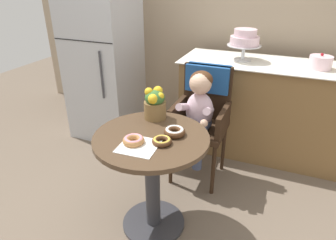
{
  "coord_description": "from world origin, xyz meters",
  "views": [
    {
      "loc": [
        0.7,
        -1.44,
        1.62
      ],
      "look_at": [
        0.05,
        0.15,
        0.77
      ],
      "focal_mm": 31.99,
      "sensor_mm": 36.0,
      "label": 1
    }
  ],
  "objects_px": {
    "donut_mid": "(162,141)",
    "cafe_table": "(152,165)",
    "donut_side": "(134,140)",
    "round_layer_cake": "(320,62)",
    "tiered_cake_stand": "(245,40)",
    "donut_front": "(175,131)",
    "seated_child": "(198,108)",
    "refrigerator": "(103,56)",
    "wicker_chair": "(204,105)",
    "flower_vase": "(155,103)"
  },
  "relations": [
    {
      "from": "seated_child",
      "to": "donut_mid",
      "type": "bearing_deg",
      "value": -91.97
    },
    {
      "from": "donut_front",
      "to": "donut_side",
      "type": "xyz_separation_m",
      "value": [
        -0.18,
        -0.19,
        -0.0
      ]
    },
    {
      "from": "round_layer_cake",
      "to": "donut_side",
      "type": "bearing_deg",
      "value": -125.9
    },
    {
      "from": "flower_vase",
      "to": "tiered_cake_stand",
      "type": "height_order",
      "value": "tiered_cake_stand"
    },
    {
      "from": "wicker_chair",
      "to": "cafe_table",
      "type": "bearing_deg",
      "value": -100.26
    },
    {
      "from": "wicker_chair",
      "to": "donut_side",
      "type": "xyz_separation_m",
      "value": [
        -0.18,
        -0.87,
        0.1
      ]
    },
    {
      "from": "tiered_cake_stand",
      "to": "refrigerator",
      "type": "relative_size",
      "value": 0.18
    },
    {
      "from": "seated_child",
      "to": "round_layer_cake",
      "type": "distance_m",
      "value": 1.1
    },
    {
      "from": "donut_mid",
      "to": "tiered_cake_stand",
      "type": "relative_size",
      "value": 0.39
    },
    {
      "from": "cafe_table",
      "to": "donut_side",
      "type": "xyz_separation_m",
      "value": [
        -0.06,
        -0.12,
        0.23
      ]
    },
    {
      "from": "seated_child",
      "to": "cafe_table",
      "type": "bearing_deg",
      "value": -101.22
    },
    {
      "from": "donut_mid",
      "to": "flower_vase",
      "type": "bearing_deg",
      "value": 120.88
    },
    {
      "from": "donut_mid",
      "to": "round_layer_cake",
      "type": "xyz_separation_m",
      "value": [
        0.85,
        1.33,
        0.21
      ]
    },
    {
      "from": "donut_mid",
      "to": "donut_side",
      "type": "height_order",
      "value": "donut_side"
    },
    {
      "from": "wicker_chair",
      "to": "donut_side",
      "type": "distance_m",
      "value": 0.9
    },
    {
      "from": "cafe_table",
      "to": "donut_front",
      "type": "distance_m",
      "value": 0.28
    },
    {
      "from": "wicker_chair",
      "to": "round_layer_cake",
      "type": "relative_size",
      "value": 5.27
    },
    {
      "from": "donut_side",
      "to": "donut_mid",
      "type": "bearing_deg",
      "value": 21.62
    },
    {
      "from": "donut_side",
      "to": "cafe_table",
      "type": "bearing_deg",
      "value": 64.28
    },
    {
      "from": "donut_side",
      "to": "round_layer_cake",
      "type": "height_order",
      "value": "round_layer_cake"
    },
    {
      "from": "seated_child",
      "to": "flower_vase",
      "type": "relative_size",
      "value": 3.32
    },
    {
      "from": "flower_vase",
      "to": "round_layer_cake",
      "type": "xyz_separation_m",
      "value": [
        1.03,
        1.03,
        0.12
      ]
    },
    {
      "from": "cafe_table",
      "to": "flower_vase",
      "type": "relative_size",
      "value": 3.29
    },
    {
      "from": "refrigerator",
      "to": "seated_child",
      "type": "bearing_deg",
      "value": -23.17
    },
    {
      "from": "donut_front",
      "to": "donut_mid",
      "type": "relative_size",
      "value": 1.14
    },
    {
      "from": "donut_front",
      "to": "tiered_cake_stand",
      "type": "height_order",
      "value": "tiered_cake_stand"
    },
    {
      "from": "cafe_table",
      "to": "tiered_cake_stand",
      "type": "distance_m",
      "value": 1.46
    },
    {
      "from": "donut_side",
      "to": "tiered_cake_stand",
      "type": "bearing_deg",
      "value": 75.38
    },
    {
      "from": "wicker_chair",
      "to": "seated_child",
      "type": "bearing_deg",
      "value": -91.31
    },
    {
      "from": "seated_child",
      "to": "tiered_cake_stand",
      "type": "height_order",
      "value": "tiered_cake_stand"
    },
    {
      "from": "tiered_cake_stand",
      "to": "round_layer_cake",
      "type": "xyz_separation_m",
      "value": [
        0.64,
        -0.03,
        -0.13
      ]
    },
    {
      "from": "donut_side",
      "to": "refrigerator",
      "type": "distance_m",
      "value": 1.58
    },
    {
      "from": "donut_mid",
      "to": "refrigerator",
      "type": "distance_m",
      "value": 1.63
    },
    {
      "from": "donut_front",
      "to": "round_layer_cake",
      "type": "xyz_separation_m",
      "value": [
        0.82,
        1.2,
        0.21
      ]
    },
    {
      "from": "donut_mid",
      "to": "tiered_cake_stand",
      "type": "xyz_separation_m",
      "value": [
        0.22,
        1.36,
        0.34
      ]
    },
    {
      "from": "tiered_cake_stand",
      "to": "refrigerator",
      "type": "xyz_separation_m",
      "value": [
        -1.36,
        -0.2,
        -0.23
      ]
    },
    {
      "from": "cafe_table",
      "to": "donut_side",
      "type": "bearing_deg",
      "value": -115.72
    },
    {
      "from": "wicker_chair",
      "to": "donut_mid",
      "type": "height_order",
      "value": "wicker_chair"
    },
    {
      "from": "seated_child",
      "to": "donut_mid",
      "type": "relative_size",
      "value": 6.21
    },
    {
      "from": "donut_side",
      "to": "tiered_cake_stand",
      "type": "distance_m",
      "value": 1.51
    },
    {
      "from": "donut_mid",
      "to": "cafe_table",
      "type": "bearing_deg",
      "value": 148.89
    },
    {
      "from": "donut_front",
      "to": "flower_vase",
      "type": "relative_size",
      "value": 0.61
    },
    {
      "from": "cafe_table",
      "to": "tiered_cake_stand",
      "type": "relative_size",
      "value": 2.4
    },
    {
      "from": "seated_child",
      "to": "refrigerator",
      "type": "height_order",
      "value": "refrigerator"
    },
    {
      "from": "round_layer_cake",
      "to": "donut_mid",
      "type": "bearing_deg",
      "value": -122.68
    },
    {
      "from": "cafe_table",
      "to": "round_layer_cake",
      "type": "relative_size",
      "value": 3.97
    },
    {
      "from": "cafe_table",
      "to": "round_layer_cake",
      "type": "bearing_deg",
      "value": 53.26
    },
    {
      "from": "tiered_cake_stand",
      "to": "flower_vase",
      "type": "bearing_deg",
      "value": -110.42
    },
    {
      "from": "wicker_chair",
      "to": "donut_mid",
      "type": "distance_m",
      "value": 0.82
    },
    {
      "from": "flower_vase",
      "to": "refrigerator",
      "type": "height_order",
      "value": "refrigerator"
    }
  ]
}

